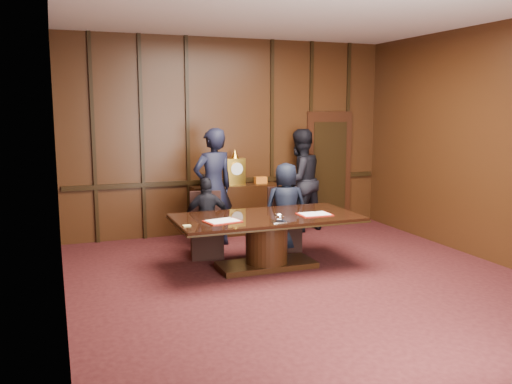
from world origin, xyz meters
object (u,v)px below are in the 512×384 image
sideboard (235,207)px  witness_right (300,180)px  signatory_right (286,207)px  witness_left (213,188)px  signatory_left (207,218)px  conference_table (267,233)px

sideboard → witness_right: size_ratio=0.85×
signatory_right → witness_left: witness_left is taller
signatory_right → witness_left: size_ratio=0.73×
signatory_left → witness_left: witness_left is taller
sideboard → witness_left: (-0.60, -0.68, 0.49)m
signatory_left → witness_right: bearing=-141.5°
signatory_right → signatory_left: bearing=9.0°
witness_left → sideboard: bearing=-144.7°
conference_table → signatory_left: 1.04m
witness_right → signatory_left: bearing=15.0°
sideboard → conference_table: sideboard is taller
conference_table → witness_left: witness_left is taller
sideboard → witness_right: 1.30m
sideboard → witness_left: witness_left is taller
signatory_right → sideboard: bearing=-64.6°
signatory_right → witness_right: size_ratio=0.75×
conference_table → sideboard: bearing=83.4°
signatory_left → signatory_right: bearing=-171.3°
sideboard → signatory_left: bearing=-123.5°
sideboard → witness_left: bearing=-131.8°
conference_table → signatory_left: signatory_left is taller
signatory_right → witness_left: (-1.00, 0.68, 0.27)m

